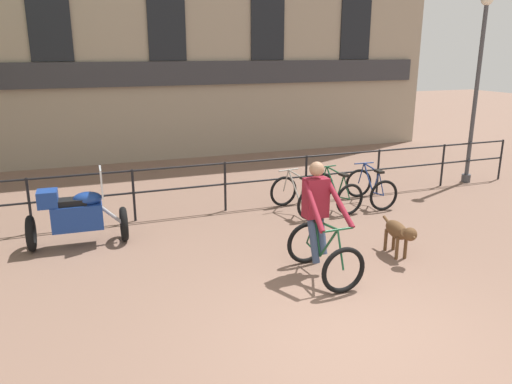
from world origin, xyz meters
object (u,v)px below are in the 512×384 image
at_px(cyclist_with_bike, 320,226).
at_px(parked_bicycle_near_lamp, 297,196).
at_px(parked_motorcycle, 76,215).
at_px(dog, 399,232).
at_px(parked_bicycle_mid_left, 335,192).
at_px(street_lamp, 477,81).
at_px(parked_bicycle_mid_right, 371,188).

xyz_separation_m(cyclist_with_bike, parked_bicycle_near_lamp, (0.94, 2.79, -0.41)).
distance_m(cyclist_with_bike, parked_bicycle_near_lamp, 2.97).
height_order(cyclist_with_bike, parked_motorcycle, cyclist_with_bike).
distance_m(dog, parked_bicycle_mid_left, 2.70).
bearing_deg(parked_bicycle_mid_left, parked_motorcycle, -2.26).
distance_m(parked_bicycle_near_lamp, parked_bicycle_mid_left, 0.89).
xyz_separation_m(parked_motorcycle, parked_bicycle_mid_left, (5.20, 0.32, -0.20)).
bearing_deg(street_lamp, cyclist_with_bike, -149.95).
xyz_separation_m(parked_bicycle_mid_left, street_lamp, (4.25, 0.74, 2.19)).
height_order(parked_bicycle_near_lamp, parked_bicycle_mid_right, same).
relative_size(dog, parked_motorcycle, 0.62).
height_order(cyclist_with_bike, parked_bicycle_mid_right, cyclist_with_bike).
relative_size(parked_bicycle_mid_right, street_lamp, 0.25).
xyz_separation_m(cyclist_with_bike, dog, (1.51, 0.11, -0.34)).
bearing_deg(street_lamp, parked_bicycle_mid_right, -167.63).
xyz_separation_m(parked_bicycle_near_lamp, parked_bicycle_mid_left, (0.89, -0.00, 0.00)).
height_order(dog, parked_motorcycle, parked_motorcycle).
relative_size(dog, parked_bicycle_near_lamp, 0.87).
relative_size(parked_motorcycle, parked_bicycle_near_lamp, 1.39).
relative_size(cyclist_with_bike, parked_bicycle_mid_right, 1.49).
height_order(cyclist_with_bike, parked_bicycle_near_lamp, cyclist_with_bike).
distance_m(parked_motorcycle, parked_bicycle_mid_left, 5.22).
bearing_deg(parked_motorcycle, street_lamp, -81.24).
xyz_separation_m(cyclist_with_bike, street_lamp, (6.09, 3.52, 1.78)).
xyz_separation_m(parked_bicycle_near_lamp, parked_bicycle_mid_right, (1.79, -0.00, 0.00)).
bearing_deg(cyclist_with_bike, parked_bicycle_near_lamp, 70.39).
xyz_separation_m(parked_bicycle_mid_right, street_lamp, (3.36, 0.74, 2.19)).
distance_m(parked_motorcycle, parked_bicycle_mid_right, 6.11).
xyz_separation_m(dog, street_lamp, (4.58, 3.42, 2.12)).
height_order(parked_bicycle_near_lamp, street_lamp, street_lamp).
bearing_deg(parked_bicycle_near_lamp, cyclist_with_bike, 63.58).
xyz_separation_m(parked_bicycle_near_lamp, street_lamp, (5.15, 0.74, 2.19)).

